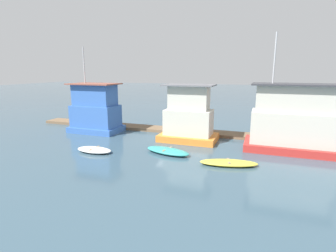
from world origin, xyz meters
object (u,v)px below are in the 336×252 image
object	(u,v)px
dinghy_yellow	(229,163)
houseboat_blue	(96,110)
dinghy_teal	(168,151)
dinghy_white	(94,150)
houseboat_red	(293,121)
houseboat_orange	(189,118)

from	to	relation	value
dinghy_yellow	houseboat_blue	bearing A→B (deg)	159.08
houseboat_blue	dinghy_yellow	size ratio (longest dim) A/B	2.12
dinghy_teal	houseboat_blue	bearing A→B (deg)	154.94
houseboat_blue	dinghy_white	distance (m)	7.64
houseboat_red	dinghy_teal	xyz separation A→B (m)	(-9.09, -4.13, -2.19)
houseboat_orange	houseboat_red	world-z (taller)	houseboat_red
dinghy_white	dinghy_teal	world-z (taller)	dinghy_teal
houseboat_blue	dinghy_white	bearing A→B (deg)	-56.67
houseboat_orange	dinghy_white	world-z (taller)	houseboat_orange
dinghy_teal	dinghy_yellow	xyz separation A→B (m)	(4.80, -1.02, -0.03)
houseboat_orange	houseboat_red	distance (m)	8.63
dinghy_white	dinghy_yellow	xyz separation A→B (m)	(10.37, 0.63, -0.01)
houseboat_blue	dinghy_white	xyz separation A→B (m)	(4.04, -6.14, -2.09)
houseboat_orange	dinghy_white	xyz separation A→B (m)	(-6.04, -5.98, -1.93)
dinghy_white	dinghy_teal	xyz separation A→B (m)	(5.57, 1.65, 0.02)
houseboat_blue	dinghy_yellow	bearing A→B (deg)	-20.92
houseboat_orange	dinghy_white	size ratio (longest dim) A/B	1.72
houseboat_red	houseboat_blue	bearing A→B (deg)	178.90
houseboat_blue	dinghy_yellow	world-z (taller)	houseboat_blue
houseboat_orange	dinghy_teal	size ratio (longest dim) A/B	1.30
houseboat_red	houseboat_orange	bearing A→B (deg)	178.65
houseboat_red	dinghy_teal	world-z (taller)	houseboat_red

